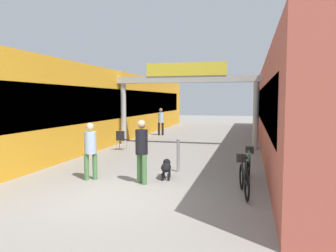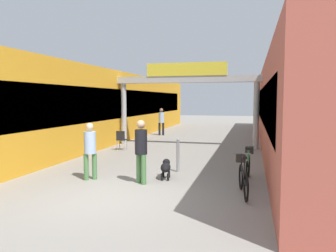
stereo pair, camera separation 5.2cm
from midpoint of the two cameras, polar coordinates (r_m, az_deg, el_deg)
The scene contains 12 objects.
ground_plane at distance 8.08m, azimuth -9.29°, elevation -12.21°, with size 80.00×80.00×0.00m, color gray.
storefront_left at distance 19.86m, azimuth -10.05°, elevation 3.37°, with size 3.00×26.00×3.82m.
storefront_right at distance 18.18m, azimuth 20.66°, elevation 3.03°, with size 3.00×26.00×3.82m.
arcade_sign_gateway at distance 16.28m, azimuth 3.36°, elevation 6.66°, with size 7.40×0.47×4.11m.
pedestrian_with_dog at distance 9.06m, azimuth -4.55°, elevation -3.70°, with size 0.48×0.48×1.77m.
pedestrian_companion at distance 9.74m, azimuth -13.28°, elevation -3.66°, with size 0.48×0.48×1.66m.
pedestrian_carrying_crate at distance 21.24m, azimuth -1.10°, elevation 1.09°, with size 0.41×0.41×1.75m.
dog_on_leash at distance 9.72m, azimuth -0.24°, elevation -7.16°, with size 0.40×0.77×0.55m.
bicycle_black_nearest at distance 8.38m, azimuth 13.08°, elevation -8.55°, with size 0.46×1.68×0.98m.
bicycle_green_second at distance 9.81m, azimuth 13.93°, elevation -6.63°, with size 0.46×1.69×0.98m.
bollard_post_metal at distance 10.59m, azimuth 1.88°, elevation -5.03°, with size 0.10×0.10×1.09m.
cafe_chair_black_nearer at distance 15.21m, azimuth -8.05°, elevation -2.15°, with size 0.42×0.42×0.89m.
Camera 2 is at (3.16, -7.06, 2.34)m, focal length 35.00 mm.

